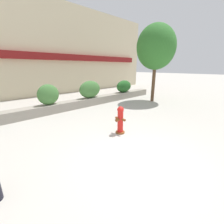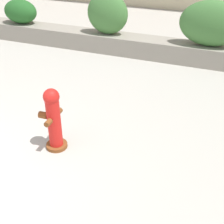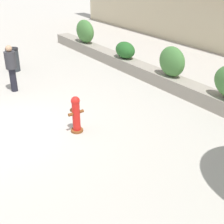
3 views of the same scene
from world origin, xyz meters
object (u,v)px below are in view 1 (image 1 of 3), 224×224
at_px(hedge_bush_3, 90,89).
at_px(hedge_bush_4, 124,86).
at_px(fire_hydrant, 120,120).
at_px(street_tree, 156,47).
at_px(hedge_bush_2, 48,95).

xyz_separation_m(hedge_bush_3, hedge_bush_4, (3.38, 0.00, -0.09)).
height_order(fire_hydrant, street_tree, street_tree).
relative_size(hedge_bush_2, street_tree, 0.22).
bearing_deg(hedge_bush_3, hedge_bush_2, 180.00).
distance_m(hedge_bush_2, street_tree, 7.75).
relative_size(hedge_bush_2, hedge_bush_4, 0.76).
distance_m(hedge_bush_3, fire_hydrant, 4.92).
bearing_deg(street_tree, hedge_bush_2, 161.90).
bearing_deg(street_tree, fire_hydrant, -159.13).
bearing_deg(hedge_bush_2, fire_hydrant, -78.51).
bearing_deg(hedge_bush_2, hedge_bush_3, 0.00).
xyz_separation_m(hedge_bush_3, street_tree, (4.11, -2.25, 2.73)).
height_order(hedge_bush_3, fire_hydrant, hedge_bush_3).
height_order(hedge_bush_2, street_tree, street_tree).
distance_m(hedge_bush_3, street_tree, 5.43).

